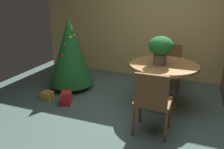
# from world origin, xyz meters

# --- Properties ---
(ground_plane) EXTENTS (6.60, 6.60, 0.00)m
(ground_plane) POSITION_xyz_m (0.00, 0.00, 0.00)
(ground_plane) COLOR #4C6660
(back_wall_panel) EXTENTS (6.00, 0.10, 2.60)m
(back_wall_panel) POSITION_xyz_m (0.00, 2.20, 1.30)
(back_wall_panel) COLOR tan
(back_wall_panel) RESTS_ON ground_plane
(round_dining_table) EXTENTS (1.12, 1.12, 0.76)m
(round_dining_table) POSITION_xyz_m (0.20, 0.67, 0.56)
(round_dining_table) COLOR #9E6B3D
(round_dining_table) RESTS_ON ground_plane
(flower_vase) EXTENTS (0.39, 0.39, 0.46)m
(flower_vase) POSITION_xyz_m (0.14, 0.62, 1.04)
(flower_vase) COLOR #665B51
(flower_vase) RESTS_ON round_dining_table
(wooden_chair_near) EXTENTS (0.47, 0.42, 0.91)m
(wooden_chair_near) POSITION_xyz_m (0.20, -0.22, 0.52)
(wooden_chair_near) COLOR brown
(wooden_chair_near) RESTS_ON ground_plane
(wooden_chair_far) EXTENTS (0.43, 0.38, 0.89)m
(wooden_chair_far) POSITION_xyz_m (0.20, 1.61, 0.51)
(wooden_chair_far) COLOR brown
(wooden_chair_far) RESTS_ON ground_plane
(holiday_tree) EXTENTS (0.88, 0.88, 1.44)m
(holiday_tree) POSITION_xyz_m (-1.66, 0.87, 0.77)
(holiday_tree) COLOR brown
(holiday_tree) RESTS_ON ground_plane
(gift_box_gold) EXTENTS (0.18, 0.16, 0.15)m
(gift_box_gold) POSITION_xyz_m (-1.81, 0.21, 0.07)
(gift_box_gold) COLOR gold
(gift_box_gold) RESTS_ON ground_plane
(gift_box_red) EXTENTS (0.23, 0.28, 0.22)m
(gift_box_red) POSITION_xyz_m (-1.38, 0.18, 0.11)
(gift_box_red) COLOR red
(gift_box_red) RESTS_ON ground_plane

